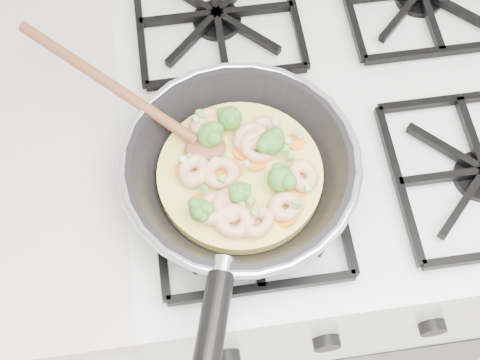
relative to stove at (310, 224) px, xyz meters
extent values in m
cube|color=white|center=(0.00, 0.00, -0.01)|extent=(0.60, 0.60, 0.90)
cube|color=black|center=(0.00, 0.00, 0.45)|extent=(0.56, 0.56, 0.02)
torus|color=silver|center=(-0.16, -0.12, 0.51)|extent=(0.29, 0.29, 0.01)
cylinder|color=#F0DD68|center=(-0.16, -0.12, 0.48)|extent=(0.20, 0.20, 0.02)
ellipsoid|color=brown|center=(-0.19, -0.09, 0.50)|extent=(0.06, 0.06, 0.01)
cylinder|color=brown|center=(-0.30, 0.00, 0.53)|extent=(0.21, 0.18, 0.06)
torus|color=#E7B488|center=(-0.17, -0.19, 0.50)|extent=(0.07, 0.07, 0.03)
torus|color=#E7B488|center=(-0.11, -0.18, 0.50)|extent=(0.05, 0.05, 0.03)
torus|color=#E7B488|center=(-0.12, -0.08, 0.50)|extent=(0.06, 0.06, 0.02)
torus|color=#E7B488|center=(-0.18, -0.17, 0.50)|extent=(0.06, 0.06, 0.02)
torus|color=#E7B488|center=(-0.19, -0.06, 0.50)|extent=(0.07, 0.07, 0.02)
torus|color=#E7B488|center=(-0.21, -0.12, 0.50)|extent=(0.06, 0.06, 0.02)
torus|color=#E7B488|center=(-0.19, -0.06, 0.50)|extent=(0.05, 0.05, 0.02)
torus|color=#E7B488|center=(-0.15, -0.20, 0.50)|extent=(0.06, 0.06, 0.02)
torus|color=#E7B488|center=(-0.08, -0.14, 0.50)|extent=(0.05, 0.05, 0.03)
torus|color=#E7B488|center=(-0.19, -0.17, 0.50)|extent=(0.07, 0.07, 0.02)
torus|color=#E7B488|center=(-0.18, -0.13, 0.50)|extent=(0.06, 0.06, 0.02)
torus|color=#E7B488|center=(-0.13, -0.10, 0.50)|extent=(0.06, 0.06, 0.02)
torus|color=#E7B488|center=(-0.14, -0.08, 0.50)|extent=(0.06, 0.06, 0.02)
ellipsoid|color=#4D9330|center=(-0.12, -0.10, 0.51)|extent=(0.04, 0.04, 0.03)
ellipsoid|color=#4D9330|center=(-0.12, -0.15, 0.51)|extent=(0.03, 0.03, 0.02)
ellipsoid|color=#4D9330|center=(-0.21, -0.18, 0.51)|extent=(0.03, 0.03, 0.03)
ellipsoid|color=#4D9330|center=(-0.16, -0.06, 0.51)|extent=(0.04, 0.04, 0.03)
ellipsoid|color=#4D9330|center=(-0.11, -0.15, 0.51)|extent=(0.04, 0.04, 0.03)
ellipsoid|color=#4D9330|center=(-0.19, -0.08, 0.51)|extent=(0.04, 0.04, 0.03)
ellipsoid|color=#4D9330|center=(-0.16, -0.16, 0.51)|extent=(0.03, 0.03, 0.02)
cylinder|color=orange|center=(-0.21, -0.16, 0.49)|extent=(0.03, 0.03, 0.00)
cylinder|color=orange|center=(-0.20, -0.16, 0.49)|extent=(0.03, 0.03, 0.01)
cylinder|color=orange|center=(-0.18, -0.12, 0.49)|extent=(0.03, 0.03, 0.00)
cylinder|color=orange|center=(-0.19, -0.12, 0.49)|extent=(0.04, 0.04, 0.01)
cylinder|color=orange|center=(-0.15, -0.10, 0.49)|extent=(0.02, 0.02, 0.01)
cylinder|color=orange|center=(-0.11, -0.19, 0.49)|extent=(0.03, 0.03, 0.01)
cylinder|color=orange|center=(-0.16, -0.12, 0.49)|extent=(0.03, 0.03, 0.01)
cylinder|color=orange|center=(-0.08, -0.09, 0.49)|extent=(0.03, 0.02, 0.01)
cylinder|color=orange|center=(-0.14, -0.12, 0.49)|extent=(0.03, 0.03, 0.01)
cylinder|color=orange|center=(-0.22, -0.11, 0.49)|extent=(0.03, 0.03, 0.00)
cylinder|color=orange|center=(-0.10, -0.17, 0.49)|extent=(0.03, 0.03, 0.01)
cylinder|color=#6BB347|center=(-0.20, -0.15, 0.51)|extent=(0.01, 0.01, 0.01)
cylinder|color=#6BB347|center=(-0.19, -0.05, 0.51)|extent=(0.01, 0.01, 0.01)
cylinder|color=#B6CC90|center=(-0.11, -0.08, 0.52)|extent=(0.01, 0.01, 0.01)
cylinder|color=#B6CC90|center=(-0.08, -0.09, 0.51)|extent=(0.01, 0.01, 0.01)
cylinder|color=#6BB347|center=(-0.21, -0.18, 0.52)|extent=(0.01, 0.01, 0.01)
cylinder|color=#B6CC90|center=(-0.12, -0.10, 0.51)|extent=(0.01, 0.01, 0.01)
cylinder|color=#B6CC90|center=(-0.08, -0.17, 0.51)|extent=(0.01, 0.01, 0.01)
cylinder|color=#6BB347|center=(-0.19, -0.05, 0.51)|extent=(0.01, 0.01, 0.01)
cylinder|color=#B6CC90|center=(-0.15, -0.13, 0.51)|extent=(0.01, 0.01, 0.01)
cylinder|color=#B6CC90|center=(-0.09, -0.10, 0.51)|extent=(0.01, 0.01, 0.01)
cylinder|color=#6BB347|center=(-0.15, -0.17, 0.51)|extent=(0.01, 0.01, 0.01)
cylinder|color=#6BB347|center=(-0.10, -0.11, 0.51)|extent=(0.01, 0.01, 0.01)
cylinder|color=#6BB347|center=(-0.18, -0.14, 0.51)|extent=(0.01, 0.01, 0.01)
cylinder|color=#B6CC90|center=(-0.20, -0.06, 0.52)|extent=(0.01, 0.01, 0.01)
cylinder|color=#6BB347|center=(-0.21, -0.10, 0.51)|extent=(0.01, 0.01, 0.01)
cylinder|color=#B6CC90|center=(-0.18, -0.11, 0.51)|extent=(0.01, 0.01, 0.01)
cylinder|color=#6BB347|center=(-0.09, -0.12, 0.51)|extent=(0.01, 0.01, 0.01)
cylinder|color=#6BB347|center=(-0.10, -0.19, 0.52)|extent=(0.01, 0.01, 0.01)
cylinder|color=#6BB347|center=(-0.15, -0.19, 0.51)|extent=(0.01, 0.01, 0.01)
cylinder|color=#B6CC90|center=(-0.22, -0.11, 0.51)|extent=(0.01, 0.01, 0.01)
cylinder|color=#B6CC90|center=(-0.20, -0.12, 0.51)|extent=(0.01, 0.01, 0.01)
camera|label=1|loc=(-0.21, -0.50, 1.21)|focal=50.56mm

